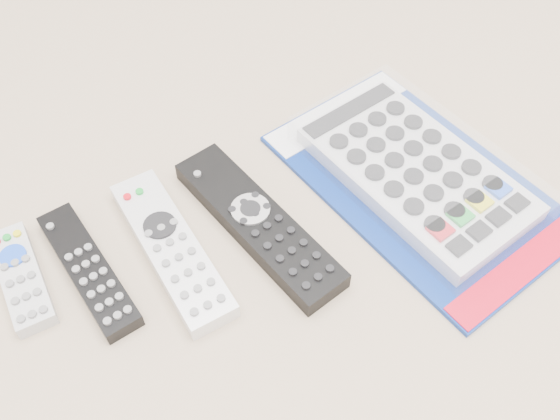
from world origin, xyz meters
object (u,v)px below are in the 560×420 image
remote_small_grey (21,277)px  jumbo_remote_packaged (417,171)px  remote_large_black (258,223)px  remote_slim_black (89,270)px  remote_silver_dvd (172,249)px

remote_small_grey → jumbo_remote_packaged: 0.46m
remote_large_black → remote_small_grey: bearing=156.3°
remote_slim_black → remote_large_black: (0.19, -0.03, 0.00)m
jumbo_remote_packaged → remote_slim_black: bearing=162.0°
remote_slim_black → remote_silver_dvd: remote_silver_dvd is taller
remote_silver_dvd → remote_small_grey: bearing=161.9°
remote_small_grey → jumbo_remote_packaged: bearing=-10.4°
remote_small_grey → remote_silver_dvd: size_ratio=0.61×
remote_silver_dvd → remote_large_black: 0.10m
remote_silver_dvd → remote_large_black: bearing=-11.5°
remote_slim_black → remote_large_black: remote_large_black is taller
remote_large_black → remote_slim_black: bearing=159.1°
remote_slim_black → remote_silver_dvd: 0.09m
remote_small_grey → remote_slim_black: same height
remote_silver_dvd → jumbo_remote_packaged: bearing=-10.5°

